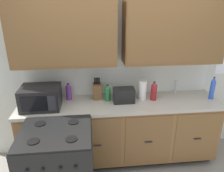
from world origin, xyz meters
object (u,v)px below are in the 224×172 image
at_px(bottle_red, 154,91).
at_px(bottle_green, 108,93).
at_px(bottle_blue, 212,88).
at_px(paper_towel_roll, 142,90).
at_px(toaster, 124,95).
at_px(microwave, 41,97).
at_px(stove_range, 59,167).
at_px(bottle_violet, 69,92).
at_px(knife_block, 97,91).

distance_m(bottle_red, bottle_green, 0.63).
height_order(bottle_blue, bottle_green, bottle_blue).
xyz_separation_m(paper_towel_roll, bottle_green, (-0.48, -0.00, -0.02)).
distance_m(toaster, bottle_red, 0.42).
xyz_separation_m(microwave, paper_towel_roll, (1.33, 0.12, -0.01)).
xyz_separation_m(stove_range, bottle_violet, (0.09, 0.79, 0.58)).
xyz_separation_m(knife_block, paper_towel_roll, (0.61, -0.07, 0.01)).
bearing_deg(paper_towel_roll, bottle_blue, -6.09).
distance_m(stove_range, paper_towel_roll, 1.43).
height_order(bottle_blue, bottle_red, bottle_blue).
distance_m(knife_block, bottle_green, 0.16).
height_order(toaster, bottle_blue, bottle_blue).
bearing_deg(stove_range, bottle_green, 49.12).
relative_size(stove_range, bottle_red, 3.59).
bearing_deg(bottle_green, toaster, -17.86).
distance_m(knife_block, bottle_red, 0.77).
relative_size(microwave, toaster, 1.71).
relative_size(microwave, bottle_red, 1.81).
height_order(knife_block, bottle_blue, bottle_blue).
relative_size(microwave, bottle_blue, 1.49).
bearing_deg(stove_range, paper_towel_roll, 33.04).
xyz_separation_m(toaster, bottle_violet, (-0.74, 0.15, 0.02)).
height_order(stove_range, paper_towel_roll, paper_towel_roll).
xyz_separation_m(bottle_blue, bottle_green, (-1.43, 0.10, -0.05)).
bearing_deg(microwave, stove_range, -67.59).
height_order(microwave, bottle_blue, bottle_blue).
bearing_deg(bottle_violet, paper_towel_roll, -4.82).
bearing_deg(bottle_violet, microwave, -147.33).
height_order(toaster, knife_block, knife_block).
bearing_deg(knife_block, bottle_blue, -6.33).
bearing_deg(knife_block, bottle_violet, 178.18).
distance_m(microwave, bottle_blue, 2.28).
distance_m(microwave, knife_block, 0.74).
distance_m(bottle_violet, bottle_red, 1.16).
bearing_deg(knife_block, toaster, -21.93).
relative_size(toaster, bottle_red, 1.06).
bearing_deg(paper_towel_roll, bottle_violet, 175.18).
height_order(stove_range, bottle_blue, bottle_blue).
height_order(knife_block, paper_towel_roll, knife_block).
relative_size(knife_block, bottle_blue, 0.96).
distance_m(toaster, bottle_blue, 1.22).
xyz_separation_m(knife_block, bottle_green, (0.14, -0.07, -0.00)).
xyz_separation_m(stove_range, microwave, (-0.24, 0.58, 0.60)).
relative_size(toaster, bottle_blue, 0.87).
xyz_separation_m(microwave, toaster, (1.06, 0.06, -0.04)).
relative_size(toaster, paper_towel_roll, 1.08).
bearing_deg(bottle_red, bottle_violet, 173.35).
bearing_deg(knife_block, bottle_red, -9.08).
relative_size(microwave, paper_towel_roll, 1.85).
relative_size(stove_range, bottle_blue, 2.95).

